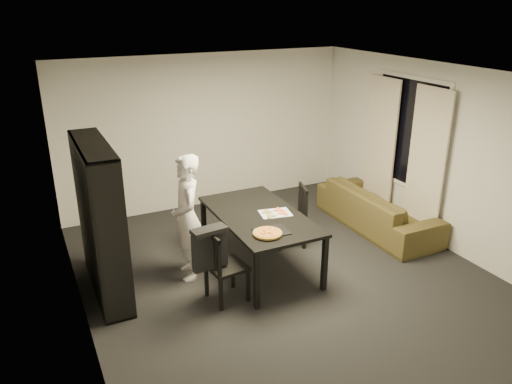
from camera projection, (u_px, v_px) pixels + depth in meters
name	position (u px, v px, depth m)	size (l,w,h in m)	color
room	(285.00, 181.00, 6.16)	(5.01, 5.51, 2.61)	black
window_pane	(409.00, 133.00, 7.60)	(0.02, 1.40, 1.60)	black
window_frame	(408.00, 133.00, 7.60)	(0.03, 1.52, 1.72)	white
curtain_left	(426.00, 165.00, 7.26)	(0.03, 0.70, 2.25)	beige
curtain_right	(380.00, 147.00, 8.13)	(0.03, 0.70, 2.25)	beige
bookshelf	(101.00, 221.00, 5.91)	(0.35, 1.50, 1.90)	black
dining_table	(259.00, 219.00, 6.55)	(1.03, 1.86, 0.77)	black
chair_left	(220.00, 262.00, 5.84)	(0.47, 0.47, 0.92)	black
chair_right	(296.00, 212.00, 7.25)	(0.52, 0.52, 0.90)	black
draped_jacket	(210.00, 247.00, 5.70)	(0.44, 0.22, 0.51)	black
person	(187.00, 218.00, 6.30)	(0.60, 0.39, 1.65)	white
baking_tray	(272.00, 231.00, 6.03)	(0.40, 0.32, 0.01)	black
pepperoni_pizza	(268.00, 233.00, 5.94)	(0.35, 0.35, 0.03)	#A57F30
kitchen_towel	(275.00, 213.00, 6.55)	(0.40, 0.30, 0.01)	white
pizza_slices	(274.00, 213.00, 6.54)	(0.37, 0.31, 0.01)	#B56F38
sofa	(378.00, 209.00, 7.85)	(2.19, 0.86, 0.64)	#404019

